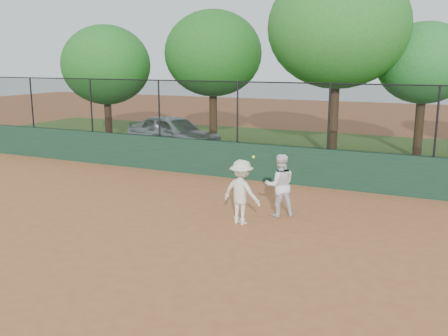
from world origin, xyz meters
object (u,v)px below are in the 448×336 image
at_px(player_main, 242,192).
at_px(player_second, 280,185).
at_px(parked_car, 173,133).
at_px(tree_0, 106,65).
at_px(tree_1, 213,54).
at_px(tree_3, 424,63).
at_px(tree_2, 338,27).

bearing_deg(player_main, player_second, 57.88).
bearing_deg(parked_car, player_second, -119.52).
distance_m(tree_0, tree_1, 5.34).
bearing_deg(parked_car, tree_3, -59.77).
bearing_deg(parked_car, tree_1, -5.25).
bearing_deg(player_main, tree_3, 73.66).
bearing_deg(tree_2, player_main, -90.30).
distance_m(player_second, tree_2, 9.24).
bearing_deg(tree_0, tree_1, 11.75).
height_order(parked_car, tree_0, tree_0).
bearing_deg(tree_3, player_main, -106.34).
bearing_deg(tree_3, player_second, -104.52).
bearing_deg(tree_0, player_main, -39.58).
height_order(player_second, tree_0, tree_0).
xyz_separation_m(player_main, tree_0, (-11.00, 9.09, 2.86)).
bearing_deg(tree_2, tree_1, 170.05).
relative_size(player_main, tree_2, 0.24).
distance_m(player_main, tree_1, 12.18).
bearing_deg(player_second, tree_3, -135.04).
relative_size(parked_car, tree_1, 0.75).
distance_m(parked_car, player_second, 10.00).
height_order(player_main, tree_2, tree_2).
bearing_deg(tree_0, parked_car, -15.05).
xyz_separation_m(tree_1, tree_2, (5.84, -1.02, 0.94)).
distance_m(player_main, tree_0, 14.55).
height_order(tree_1, tree_3, tree_1).
xyz_separation_m(player_second, tree_2, (-0.57, 8.16, 4.30)).
bearing_deg(tree_1, tree_3, 3.31).
relative_size(player_second, player_main, 0.89).
xyz_separation_m(player_second, tree_3, (2.51, 9.70, 2.94)).
height_order(tree_0, tree_3, tree_0).
relative_size(tree_0, tree_1, 0.91).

